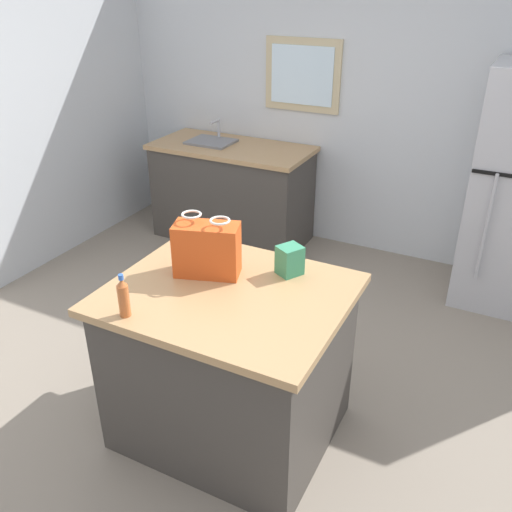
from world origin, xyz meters
TOP-DOWN VIEW (x-y plane):
  - ground at (0.00, 0.00)m, footprint 5.79×5.79m
  - back_wall at (-0.01, 2.34)m, footprint 4.82×0.13m
  - kitchen_island at (0.03, -0.23)m, footprint 1.15×0.96m
  - sink_counter at (-1.17, 1.94)m, footprint 1.43×0.68m
  - shopping_bag at (-0.14, -0.13)m, footprint 0.36×0.25m
  - small_box at (0.23, 0.06)m, footprint 0.15×0.15m
  - bottle at (-0.27, -0.63)m, footprint 0.05×0.05m

SIDE VIEW (x-z plane):
  - ground at x=0.00m, z-range 0.00..0.00m
  - kitchen_island at x=0.03m, z-range 0.00..0.89m
  - sink_counter at x=-1.17m, z-range -0.08..0.99m
  - small_box at x=0.23m, z-range 0.89..1.04m
  - bottle at x=-0.27m, z-range 0.88..1.09m
  - shopping_bag at x=-0.14m, z-range 0.87..1.19m
  - back_wall at x=-0.01m, z-range 0.00..2.55m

